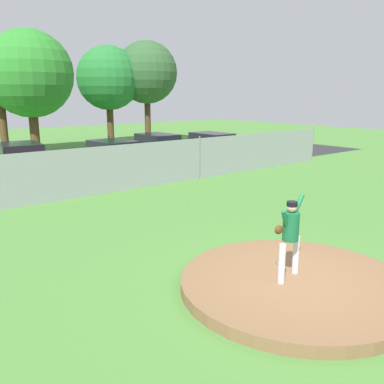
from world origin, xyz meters
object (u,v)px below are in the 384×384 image
Objects in this scene: pitcher_youth at (290,232)px; parked_car_red at (20,163)px; parked_car_navy at (114,157)px; parked_car_slate at (158,150)px; parked_car_white at (212,146)px; traffic_cone_orange at (68,164)px; baseball at (278,263)px.

parked_car_red is at bearing 93.03° from pitcher_youth.
parked_car_navy is (3.68, 14.12, -0.45)m from pitcher_youth.
parked_car_slate reaches higher than parked_car_white.
traffic_cone_orange is at bearing 82.62° from pitcher_youth.
baseball is 0.02× the size of parked_car_navy.
parked_car_slate is at bearing 65.77° from baseball.
traffic_cone_orange is (2.11, 16.27, -0.95)m from pitcher_youth.
parked_car_navy is 7.02m from parked_car_white.
parked_car_red is 11.47m from parked_car_white.
parked_car_navy is 8.36× the size of traffic_cone_orange.
parked_car_red reaches higher than traffic_cone_orange.
parked_car_navy reaches higher than baseball.
parked_car_red is (-0.78, 14.68, -0.40)m from pitcher_youth.
parked_car_red is 4.50m from parked_car_navy.
pitcher_youth is 18.01m from parked_car_white.
baseball is at bearing -103.71° from parked_car_navy.
baseball is 13.97m from parked_car_navy.
parked_car_slate is 7.87× the size of traffic_cone_orange.
parked_car_navy is at bearing -176.94° from parked_car_white.
parked_car_slate is at bearing -1.47° from parked_car_red.
parked_car_white reaches higher than traffic_cone_orange.
traffic_cone_orange is (-4.54, 1.78, -0.55)m from parked_car_slate.
parked_car_slate is 7.43m from parked_car_red.
parked_car_slate is 4.91m from traffic_cone_orange.
parked_car_white is 8.78m from traffic_cone_orange.
parked_car_slate reaches higher than parked_car_red.
pitcher_youth reaches higher than parked_car_navy.
pitcher_youth is at bearing -124.37° from baseball.
parked_car_slate is 0.94× the size of parked_car_navy.
pitcher_youth is 0.38× the size of parked_car_red.
parked_car_red is at bearing 178.53° from parked_car_slate.
pitcher_youth is at bearing -104.63° from parked_car_navy.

